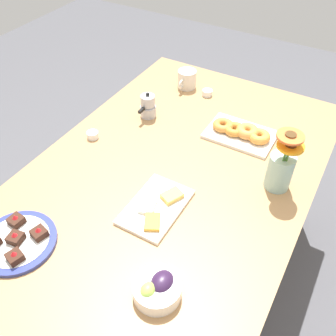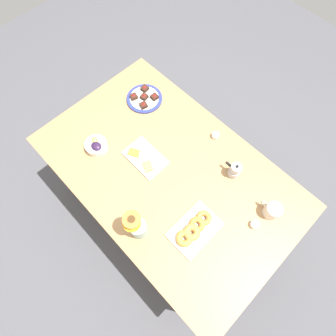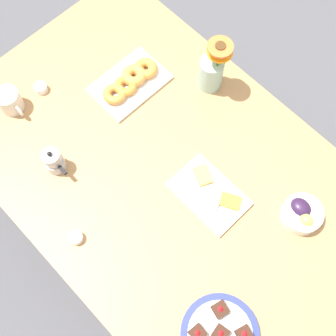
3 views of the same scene
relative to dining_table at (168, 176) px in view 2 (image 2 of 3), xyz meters
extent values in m
plane|color=#4C4C51|center=(0.00, 0.00, -0.65)|extent=(6.00, 6.00, 0.00)
cube|color=#A87A4C|center=(0.00, 0.00, 0.07)|extent=(1.60, 1.00, 0.04)
cube|color=#A87A4C|center=(-0.72, -0.42, -0.30)|extent=(0.07, 0.07, 0.70)
cube|color=#A87A4C|center=(0.72, -0.42, -0.30)|extent=(0.07, 0.07, 0.70)
cube|color=#A87A4C|center=(-0.72, 0.42, -0.30)|extent=(0.07, 0.07, 0.70)
cube|color=#A87A4C|center=(0.72, 0.42, -0.30)|extent=(0.07, 0.07, 0.70)
cylinder|color=beige|center=(-0.59, -0.23, 0.13)|extent=(0.09, 0.09, 0.09)
cylinder|color=brown|center=(-0.59, -0.23, 0.17)|extent=(0.08, 0.08, 0.00)
torus|color=beige|center=(-0.53, -0.23, 0.13)|extent=(0.05, 0.01, 0.05)
cylinder|color=white|center=(0.43, 0.21, 0.11)|extent=(0.14, 0.14, 0.05)
ellipsoid|color=#2D1938|center=(0.41, 0.22, 0.13)|extent=(0.08, 0.06, 0.04)
ellipsoid|color=#9EC14C|center=(0.45, 0.20, 0.13)|extent=(0.05, 0.04, 0.04)
cube|color=white|center=(0.16, 0.04, 0.09)|extent=(0.26, 0.17, 0.01)
cube|color=#EFB74C|center=(0.10, 0.07, 0.11)|extent=(0.08, 0.07, 0.02)
cube|color=white|center=(0.18, 0.02, 0.11)|extent=(0.08, 0.07, 0.01)
cube|color=orange|center=(0.23, 0.07, 0.11)|extent=(0.09, 0.08, 0.01)
cube|color=white|center=(-0.36, 0.14, 0.09)|extent=(0.19, 0.28, 0.01)
torus|color=#C97F37|center=(-0.35, 0.06, 0.12)|extent=(0.09, 0.09, 0.03)
torus|color=orange|center=(-0.35, 0.12, 0.12)|extent=(0.12, 0.12, 0.03)
torus|color=#D4863D|center=(-0.36, 0.17, 0.12)|extent=(0.11, 0.11, 0.04)
torus|color=orange|center=(-0.35, 0.22, 0.12)|extent=(0.10, 0.10, 0.04)
cylinder|color=white|center=(-0.04, -0.38, 0.10)|extent=(0.05, 0.05, 0.03)
cylinder|color=#C68923|center=(-0.04, -0.38, 0.11)|extent=(0.04, 0.04, 0.01)
cylinder|color=white|center=(-0.57, -0.11, 0.10)|extent=(0.05, 0.05, 0.03)
cylinder|color=maroon|center=(-0.57, -0.11, 0.11)|extent=(0.04, 0.04, 0.01)
cylinder|color=navy|center=(0.50, -0.26, 0.09)|extent=(0.24, 0.24, 0.01)
cylinder|color=white|center=(0.50, -0.26, 0.09)|extent=(0.20, 0.20, 0.01)
cube|color=#381E14|center=(0.45, -0.21, 0.11)|extent=(0.05, 0.05, 0.02)
cone|color=red|center=(0.45, -0.21, 0.13)|extent=(0.02, 0.02, 0.01)
cube|color=#381E14|center=(0.55, -0.21, 0.11)|extent=(0.05, 0.05, 0.02)
cone|color=red|center=(0.55, -0.21, 0.13)|extent=(0.02, 0.02, 0.01)
cube|color=#381E14|center=(0.45, -0.31, 0.11)|extent=(0.05, 0.05, 0.02)
cone|color=red|center=(0.45, -0.31, 0.13)|extent=(0.02, 0.02, 0.01)
cube|color=#381E14|center=(0.55, -0.31, 0.11)|extent=(0.05, 0.05, 0.02)
cone|color=red|center=(0.55, -0.31, 0.13)|extent=(0.02, 0.02, 0.01)
cube|color=#381E14|center=(0.50, -0.26, 0.11)|extent=(0.05, 0.05, 0.02)
cone|color=red|center=(0.50, -0.26, 0.13)|extent=(0.02, 0.02, 0.01)
cylinder|color=#99C1B7|center=(-0.15, 0.36, 0.15)|extent=(0.09, 0.09, 0.14)
cylinder|color=#3D702D|center=(-0.13, 0.37, 0.27)|extent=(0.01, 0.01, 0.10)
cylinder|color=orange|center=(-0.13, 0.37, 0.33)|extent=(0.09, 0.09, 0.01)
cylinder|color=#472D14|center=(-0.13, 0.37, 0.33)|extent=(0.04, 0.04, 0.01)
cylinder|color=#3D702D|center=(-0.14, 0.38, 0.25)|extent=(0.01, 0.01, 0.06)
cylinder|color=orange|center=(-0.14, 0.38, 0.29)|extent=(0.09, 0.09, 0.01)
cylinder|color=#472D14|center=(-0.14, 0.38, 0.29)|extent=(0.04, 0.04, 0.01)
cylinder|color=#B7B7BC|center=(-0.29, -0.27, 0.11)|extent=(0.07, 0.07, 0.05)
cylinder|color=#B7B7BC|center=(-0.29, -0.27, 0.14)|extent=(0.05, 0.05, 0.01)
cylinder|color=#B7B7BC|center=(-0.29, -0.27, 0.17)|extent=(0.06, 0.06, 0.04)
sphere|color=black|center=(-0.29, -0.27, 0.20)|extent=(0.02, 0.02, 0.02)
cube|color=black|center=(-0.24, -0.27, 0.15)|extent=(0.04, 0.01, 0.01)
camera|label=1|loc=(0.86, 0.50, 1.06)|focal=40.00mm
camera|label=2|loc=(-0.45, 0.44, 1.55)|focal=28.00mm
camera|label=3|loc=(0.43, -0.41, 1.62)|focal=50.00mm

